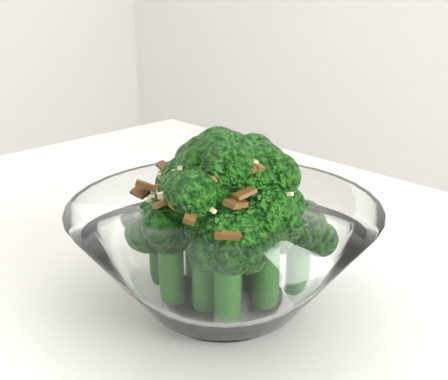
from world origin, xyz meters
The scene contains 1 object.
broccoli_dish centered at (-0.26, 0.07, 0.80)m, with size 0.21×0.21×0.13m.
Camera 1 is at (-0.05, -0.26, 0.98)m, focal length 50.00 mm.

